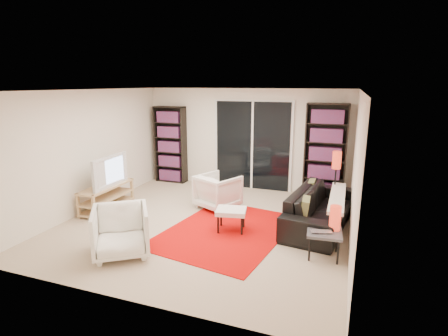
{
  "coord_description": "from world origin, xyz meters",
  "views": [
    {
      "loc": [
        2.36,
        -5.55,
        2.51
      ],
      "look_at": [
        0.25,
        0.3,
        1.0
      ],
      "focal_mm": 28.0,
      "sensor_mm": 36.0,
      "label": 1
    }
  ],
  "objects_px": {
    "bookshelf_left": "(170,145)",
    "tv_stand": "(107,197)",
    "floor_lamp": "(336,167)",
    "side_table": "(324,234)",
    "armchair_back": "(218,191)",
    "armchair_front": "(121,231)",
    "bookshelf_right": "(325,151)",
    "ottoman": "(231,212)",
    "sofa": "(321,208)"
  },
  "relations": [
    {
      "from": "bookshelf_left",
      "to": "bookshelf_right",
      "type": "xyz_separation_m",
      "value": [
        3.85,
        -0.0,
        0.07
      ]
    },
    {
      "from": "ottoman",
      "to": "side_table",
      "type": "bearing_deg",
      "value": -14.72
    },
    {
      "from": "bookshelf_left",
      "to": "bookshelf_right",
      "type": "height_order",
      "value": "bookshelf_right"
    },
    {
      "from": "sofa",
      "to": "armchair_front",
      "type": "distance_m",
      "value": 3.47
    },
    {
      "from": "tv_stand",
      "to": "sofa",
      "type": "bearing_deg",
      "value": 8.29
    },
    {
      "from": "side_table",
      "to": "ottoman",
      "type": "bearing_deg",
      "value": 165.28
    },
    {
      "from": "bookshelf_right",
      "to": "armchair_back",
      "type": "bearing_deg",
      "value": -143.4
    },
    {
      "from": "bookshelf_right",
      "to": "floor_lamp",
      "type": "bearing_deg",
      "value": -74.15
    },
    {
      "from": "ottoman",
      "to": "bookshelf_right",
      "type": "bearing_deg",
      "value": 61.52
    },
    {
      "from": "sofa",
      "to": "side_table",
      "type": "distance_m",
      "value": 1.21
    },
    {
      "from": "armchair_back",
      "to": "armchair_front",
      "type": "distance_m",
      "value": 2.48
    },
    {
      "from": "floor_lamp",
      "to": "ottoman",
      "type": "bearing_deg",
      "value": -137.28
    },
    {
      "from": "sofa",
      "to": "side_table",
      "type": "height_order",
      "value": "sofa"
    },
    {
      "from": "sofa",
      "to": "armchair_back",
      "type": "bearing_deg",
      "value": 91.63
    },
    {
      "from": "armchair_front",
      "to": "ottoman",
      "type": "xyz_separation_m",
      "value": [
        1.27,
        1.38,
        -0.03
      ]
    },
    {
      "from": "tv_stand",
      "to": "floor_lamp",
      "type": "relative_size",
      "value": 1.05
    },
    {
      "from": "tv_stand",
      "to": "ottoman",
      "type": "height_order",
      "value": "tv_stand"
    },
    {
      "from": "sofa",
      "to": "armchair_front",
      "type": "height_order",
      "value": "armchair_front"
    },
    {
      "from": "bookshelf_left",
      "to": "side_table",
      "type": "relative_size",
      "value": 3.69
    },
    {
      "from": "bookshelf_right",
      "to": "sofa",
      "type": "xyz_separation_m",
      "value": [
        0.09,
        -1.71,
        -0.72
      ]
    },
    {
      "from": "armchair_back",
      "to": "sofa",
      "type": "bearing_deg",
      "value": -161.9
    },
    {
      "from": "ottoman",
      "to": "armchair_front",
      "type": "bearing_deg",
      "value": -132.74
    },
    {
      "from": "bookshelf_left",
      "to": "floor_lamp",
      "type": "xyz_separation_m",
      "value": [
        4.13,
        -0.99,
        -0.04
      ]
    },
    {
      "from": "armchair_back",
      "to": "side_table",
      "type": "height_order",
      "value": "armchair_back"
    },
    {
      "from": "sofa",
      "to": "tv_stand",
      "type": "bearing_deg",
      "value": 106.33
    },
    {
      "from": "bookshelf_left",
      "to": "tv_stand",
      "type": "distance_m",
      "value": 2.43
    },
    {
      "from": "bookshelf_left",
      "to": "ottoman",
      "type": "bearing_deg",
      "value": -44.95
    },
    {
      "from": "armchair_back",
      "to": "ottoman",
      "type": "height_order",
      "value": "armchair_back"
    },
    {
      "from": "tv_stand",
      "to": "armchair_back",
      "type": "xyz_separation_m",
      "value": [
        2.1,
        0.84,
        0.09
      ]
    },
    {
      "from": "tv_stand",
      "to": "armchair_front",
      "type": "xyz_separation_m",
      "value": [
        1.47,
        -1.55,
        0.11
      ]
    },
    {
      "from": "armchair_front",
      "to": "floor_lamp",
      "type": "relative_size",
      "value": 0.65
    },
    {
      "from": "bookshelf_right",
      "to": "sofa",
      "type": "distance_m",
      "value": 1.86
    },
    {
      "from": "bookshelf_left",
      "to": "armchair_back",
      "type": "relative_size",
      "value": 2.52
    },
    {
      "from": "sofa",
      "to": "side_table",
      "type": "bearing_deg",
      "value": -164.91
    },
    {
      "from": "floor_lamp",
      "to": "sofa",
      "type": "bearing_deg",
      "value": -104.85
    },
    {
      "from": "side_table",
      "to": "floor_lamp",
      "type": "relative_size",
      "value": 0.42
    },
    {
      "from": "armchair_front",
      "to": "ottoman",
      "type": "bearing_deg",
      "value": 12.29
    },
    {
      "from": "bookshelf_left",
      "to": "side_table",
      "type": "distance_m",
      "value": 5.06
    },
    {
      "from": "bookshelf_right",
      "to": "armchair_back",
      "type": "height_order",
      "value": "bookshelf_right"
    },
    {
      "from": "bookshelf_left",
      "to": "armchair_back",
      "type": "distance_m",
      "value": 2.46
    },
    {
      "from": "armchair_back",
      "to": "side_table",
      "type": "distance_m",
      "value": 2.65
    },
    {
      "from": "floor_lamp",
      "to": "side_table",
      "type": "bearing_deg",
      "value": -91.28
    },
    {
      "from": "ottoman",
      "to": "sofa",
      "type": "bearing_deg",
      "value": 28.6
    },
    {
      "from": "tv_stand",
      "to": "armchair_back",
      "type": "relative_size",
      "value": 1.7
    },
    {
      "from": "ottoman",
      "to": "floor_lamp",
      "type": "relative_size",
      "value": 0.46
    },
    {
      "from": "bookshelf_left",
      "to": "floor_lamp",
      "type": "distance_m",
      "value": 4.25
    },
    {
      "from": "armchair_back",
      "to": "armchair_front",
      "type": "relative_size",
      "value": 0.95
    },
    {
      "from": "bookshelf_right",
      "to": "side_table",
      "type": "xyz_separation_m",
      "value": [
        0.24,
        -2.91,
        -0.69
      ]
    },
    {
      "from": "bookshelf_right",
      "to": "side_table",
      "type": "distance_m",
      "value": 3.0
    },
    {
      "from": "armchair_back",
      "to": "side_table",
      "type": "relative_size",
      "value": 1.46
    }
  ]
}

